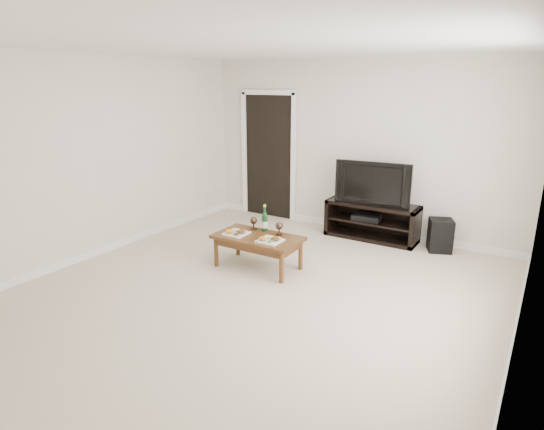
{
  "coord_description": "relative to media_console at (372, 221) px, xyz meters",
  "views": [
    {
      "loc": [
        2.55,
        -3.74,
        2.25
      ],
      "look_at": [
        -0.24,
        0.74,
        0.7
      ],
      "focal_mm": 30.0,
      "sensor_mm": 36.0,
      "label": 1
    }
  ],
  "objects": [
    {
      "name": "media_console",
      "position": [
        0.0,
        0.0,
        0.0
      ],
      "size": [
        1.35,
        0.45,
        0.55
      ],
      "primitive_type": "cube",
      "color": "black",
      "rests_on": "ground"
    },
    {
      "name": "coffee_table",
      "position": [
        -0.81,
        -1.82,
        -0.07
      ],
      "size": [
        1.08,
        0.59,
        0.42
      ],
      "primitive_type": "cube",
      "rotation": [
        0.0,
        0.0,
        0.01
      ],
      "color": "brown",
      "rests_on": "ground"
    },
    {
      "name": "av_receiver",
      "position": [
        -0.08,
        -0.01,
        0.05
      ],
      "size": [
        0.44,
        0.35,
        0.08
      ],
      "primitive_type": "cube",
      "rotation": [
        0.0,
        0.0,
        0.14
      ],
      "color": "black",
      "rests_on": "media_console"
    },
    {
      "name": "doorway",
      "position": [
        -1.96,
        0.24,
        0.75
      ],
      "size": [
        0.9,
        0.02,
        2.05
      ],
      "primitive_type": "cube",
      "color": "black",
      "rests_on": "ground"
    },
    {
      "name": "back_wall",
      "position": [
        -0.41,
        0.27,
        1.02
      ],
      "size": [
        5.0,
        0.04,
        2.6
      ],
      "primitive_type": "cube",
      "color": "silver",
      "rests_on": "ground"
    },
    {
      "name": "subwoofer",
      "position": [
        0.98,
        0.01,
        -0.05
      ],
      "size": [
        0.39,
        0.39,
        0.45
      ],
      "primitive_type": "cube",
      "rotation": [
        0.0,
        0.0,
        0.4
      ],
      "color": "black",
      "rests_on": "ground"
    },
    {
      "name": "floor",
      "position": [
        -0.41,
        -2.5,
        -0.28
      ],
      "size": [
        5.5,
        5.5,
        0.0
      ],
      "primitive_type": "plane",
      "color": "beige",
      "rests_on": "ground"
    },
    {
      "name": "television",
      "position": [
        0.0,
        0.0,
        0.59
      ],
      "size": [
        1.09,
        0.25,
        0.62
      ],
      "primitive_type": "imported",
      "rotation": [
        0.0,
        0.0,
        0.1
      ],
      "color": "black",
      "rests_on": "media_console"
    },
    {
      "name": "plate_right",
      "position": [
        -0.58,
        -1.91,
        0.18
      ],
      "size": [
        0.27,
        0.27,
        0.07
      ],
      "primitive_type": "cube",
      "color": "white",
      "rests_on": "coffee_table"
    },
    {
      "name": "ceiling",
      "position": [
        -0.41,
        -2.5,
        2.35
      ],
      "size": [
        5.0,
        5.5,
        0.04
      ],
      "primitive_type": "cube",
      "color": "white",
      "rests_on": "back_wall"
    },
    {
      "name": "plate_left",
      "position": [
        -1.09,
        -1.9,
        0.18
      ],
      "size": [
        0.27,
        0.27,
        0.07
      ],
      "primitive_type": "cube",
      "color": "white",
      "rests_on": "coffee_table"
    },
    {
      "name": "wine_bottle",
      "position": [
        -0.85,
        -1.6,
        0.32
      ],
      "size": [
        0.07,
        0.07,
        0.35
      ],
      "primitive_type": "cylinder",
      "color": "#0E3517",
      "rests_on": "coffee_table"
    },
    {
      "name": "goblet_right",
      "position": [
        -0.61,
        -1.65,
        0.23
      ],
      "size": [
        0.09,
        0.09,
        0.17
      ],
      "primitive_type": null,
      "color": "#3E2A21",
      "rests_on": "coffee_table"
    },
    {
      "name": "goblet_left",
      "position": [
        -1.01,
        -1.63,
        0.23
      ],
      "size": [
        0.09,
        0.09,
        0.17
      ],
      "primitive_type": null,
      "color": "#3E2A21",
      "rests_on": "coffee_table"
    }
  ]
}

